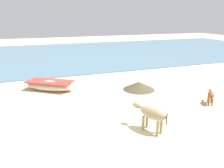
# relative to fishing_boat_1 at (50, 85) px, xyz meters

# --- Properties ---
(ground) EXTENTS (80.00, 80.00, 0.00)m
(ground) POSITION_rel_fishing_boat_1_xyz_m (1.90, -5.27, -0.31)
(ground) COLOR beige
(sea_water) EXTENTS (60.00, 20.00, 0.08)m
(sea_water) POSITION_rel_fishing_boat_1_xyz_m (1.90, 12.64, -0.27)
(sea_water) COLOR slate
(sea_water) RESTS_ON ground
(fishing_boat_1) EXTENTS (3.20, 2.77, 0.78)m
(fishing_boat_1) POSITION_rel_fishing_boat_1_xyz_m (0.00, 0.00, 0.00)
(fishing_boat_1) COLOR beige
(fishing_boat_1) RESTS_ON ground
(cow_adult_dun) EXTENTS (0.94, 1.54, 1.04)m
(cow_adult_dun) POSITION_rel_fishing_boat_1_xyz_m (3.19, -6.47, 0.44)
(cow_adult_dun) COLOR tan
(cow_adult_dun) RESTS_ON ground
(calf_near_rust) EXTENTS (0.78, 0.91, 0.67)m
(calf_near_rust) POSITION_rel_fishing_boat_1_xyz_m (7.41, -5.08, 0.17)
(calf_near_rust) COLOR #9E4C28
(calf_near_rust) RESTS_ON ground
(debris_pile_0) EXTENTS (2.13, 2.13, 0.49)m
(debris_pile_0) POSITION_rel_fishing_boat_1_xyz_m (5.07, -1.76, -0.07)
(debris_pile_0) COLOR brown
(debris_pile_0) RESTS_ON ground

